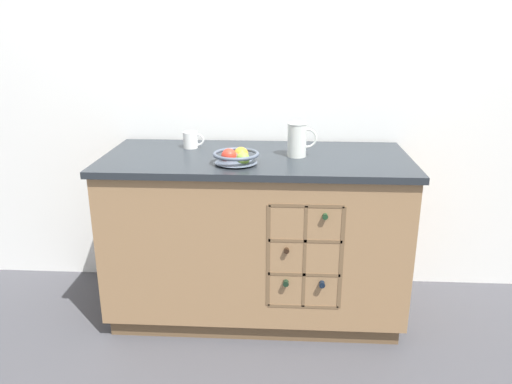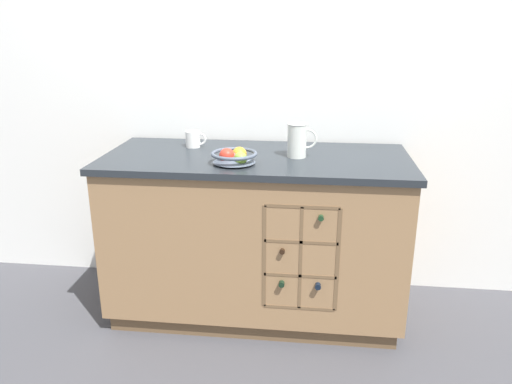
# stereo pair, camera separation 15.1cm
# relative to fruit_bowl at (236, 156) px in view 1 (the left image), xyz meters

# --- Properties ---
(ground_plane) EXTENTS (14.00, 14.00, 0.00)m
(ground_plane) POSITION_rel_fruit_bowl_xyz_m (0.09, 0.18, -0.98)
(ground_plane) COLOR #424247
(back_wall) EXTENTS (4.40, 0.06, 2.55)m
(back_wall) POSITION_rel_fruit_bowl_xyz_m (0.09, 0.60, 0.30)
(back_wall) COLOR white
(back_wall) RESTS_ON ground_plane
(kitchen_island) EXTENTS (1.64, 0.74, 0.94)m
(kitchen_island) POSITION_rel_fruit_bowl_xyz_m (0.09, 0.18, -0.50)
(kitchen_island) COLOR brown
(kitchen_island) RESTS_ON ground_plane
(fruit_bowl) EXTENTS (0.23, 0.23, 0.09)m
(fruit_bowl) POSITION_rel_fruit_bowl_xyz_m (0.00, 0.00, 0.00)
(fruit_bowl) COLOR #4C5666
(fruit_bowl) RESTS_ON kitchen_island
(white_pitcher) EXTENTS (0.16, 0.11, 0.18)m
(white_pitcher) POSITION_rel_fruit_bowl_xyz_m (0.31, 0.18, 0.05)
(white_pitcher) COLOR silver
(white_pitcher) RESTS_ON kitchen_island
(ceramic_mug) EXTENTS (0.12, 0.08, 0.09)m
(ceramic_mug) POSITION_rel_fruit_bowl_xyz_m (-0.29, 0.34, 0.01)
(ceramic_mug) COLOR white
(ceramic_mug) RESTS_ON kitchen_island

